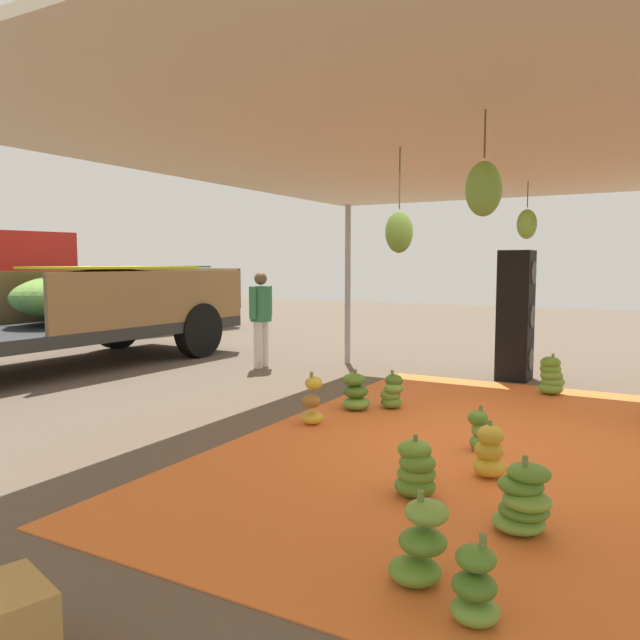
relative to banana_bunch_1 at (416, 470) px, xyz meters
The scene contains 17 objects.
ground_plane 3.26m from the banana_bunch_1, 63.62° to the left, with size 40.00×40.00×0.00m, color brown.
tarp_orange 1.46m from the banana_bunch_1, ahead, with size 6.54×4.27×0.01m, color orange.
tent_canopy 2.89m from the banana_bunch_1, ahead, with size 8.00×7.00×2.78m.
banana_bunch_1 is the anchor object (origin of this frame).
banana_bunch_2 2.74m from the banana_bunch_1, 26.33° to the left, with size 0.32×0.34×0.46m.
banana_bunch_3 0.86m from the banana_bunch_1, 107.78° to the right, with size 0.47×0.47×0.50m.
banana_bunch_4 0.76m from the banana_bunch_1, 29.49° to the right, with size 0.34×0.34×0.46m.
banana_bunch_5 1.64m from the banana_bunch_1, 149.71° to the right, with size 0.31×0.31×0.44m.
banana_bunch_6 4.26m from the banana_bunch_1, ahead, with size 0.44×0.44×0.54m.
banana_bunch_7 2.15m from the banana_bunch_1, 51.00° to the left, with size 0.34×0.30×0.57m.
banana_bunch_8 1.28m from the banana_bunch_1, 158.34° to the right, with size 0.40×0.41×0.51m.
banana_bunch_9 1.34m from the banana_bunch_1, ahead, with size 0.27×0.31×0.42m.
banana_bunch_10 2.71m from the banana_bunch_1, 35.60° to the left, with size 0.47×0.47×0.48m.
cargo_truck_main 7.49m from the banana_bunch_1, 75.05° to the left, with size 6.93×2.77×2.40m.
cargo_truck_far 12.36m from the banana_bunch_1, 59.35° to the left, with size 6.78×3.74×2.40m.
worker_0 6.01m from the banana_bunch_1, 45.80° to the left, with size 0.58×0.35×1.58m.
speaker_stack 5.19m from the banana_bunch_1, ahead, with size 0.53×0.48×1.92m.
Camera 1 is at (-5.66, -1.47, 1.72)m, focal length 34.58 mm.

